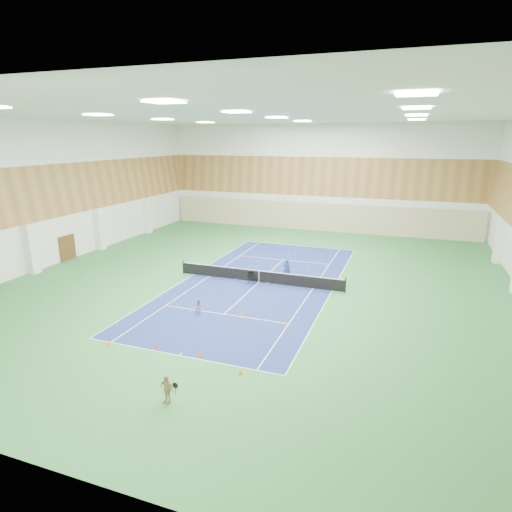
# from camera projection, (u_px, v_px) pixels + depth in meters

# --- Properties ---
(ground) EXTENTS (40.00, 40.00, 0.00)m
(ground) POSITION_uv_depth(u_px,v_px,m) (259.00, 282.00, 32.04)
(ground) COLOR #307138
(ground) RESTS_ON ground
(room_shell) EXTENTS (36.00, 40.00, 12.00)m
(room_shell) POSITION_uv_depth(u_px,v_px,m) (259.00, 203.00, 30.43)
(room_shell) COLOR white
(room_shell) RESTS_ON ground
(wood_cladding) EXTENTS (36.00, 40.00, 8.00)m
(wood_cladding) POSITION_uv_depth(u_px,v_px,m) (259.00, 174.00, 29.89)
(wood_cladding) COLOR #A4713D
(wood_cladding) RESTS_ON room_shell
(ceiling_light_grid) EXTENTS (21.40, 25.40, 0.06)m
(ceiling_light_grid) POSITION_uv_depth(u_px,v_px,m) (259.00, 115.00, 28.84)
(ceiling_light_grid) COLOR white
(ceiling_light_grid) RESTS_ON room_shell
(court_surface) EXTENTS (10.97, 23.77, 0.01)m
(court_surface) POSITION_uv_depth(u_px,v_px,m) (259.00, 282.00, 32.04)
(court_surface) COLOR navy
(court_surface) RESTS_ON ground
(tennis_balls_scatter) EXTENTS (10.57, 22.77, 0.07)m
(tennis_balls_scatter) POSITION_uv_depth(u_px,v_px,m) (259.00, 282.00, 32.03)
(tennis_balls_scatter) COLOR #CFE627
(tennis_balls_scatter) RESTS_ON ground
(tennis_net) EXTENTS (12.80, 0.10, 1.10)m
(tennis_net) POSITION_uv_depth(u_px,v_px,m) (259.00, 275.00, 31.89)
(tennis_net) COLOR black
(tennis_net) RESTS_ON ground
(back_curtain) EXTENTS (35.40, 0.16, 3.20)m
(back_curtain) POSITION_uv_depth(u_px,v_px,m) (316.00, 217.00, 49.49)
(back_curtain) COLOR #C6B793
(back_curtain) RESTS_ON ground
(door_left_b) EXTENTS (0.08, 1.80, 2.20)m
(door_left_b) POSITION_uv_depth(u_px,v_px,m) (67.00, 248.00, 37.63)
(door_left_b) COLOR #593319
(door_left_b) RESTS_ON ground
(coach) EXTENTS (0.63, 0.48, 1.57)m
(coach) POSITION_uv_depth(u_px,v_px,m) (287.00, 269.00, 32.61)
(coach) COLOR #203896
(coach) RESTS_ON ground
(child_court) EXTENTS (0.60, 0.59, 0.97)m
(child_court) POSITION_uv_depth(u_px,v_px,m) (199.00, 307.00, 26.15)
(child_court) COLOR gray
(child_court) RESTS_ON ground
(child_apron) EXTENTS (0.78, 0.47, 1.24)m
(child_apron) POSITION_uv_depth(u_px,v_px,m) (167.00, 389.00, 17.37)
(child_apron) COLOR tan
(child_apron) RESTS_ON ground
(ball_cart) EXTENTS (0.59, 0.59, 0.91)m
(ball_cart) POSITION_uv_depth(u_px,v_px,m) (252.00, 278.00, 31.49)
(ball_cart) COLOR black
(ball_cart) RESTS_ON ground
(cone_svc_a) EXTENTS (0.20, 0.20, 0.22)m
(cone_svc_a) POSITION_uv_depth(u_px,v_px,m) (175.00, 303.00, 27.80)
(cone_svc_a) COLOR #FE490D
(cone_svc_a) RESTS_ON ground
(cone_svc_b) EXTENTS (0.17, 0.17, 0.19)m
(cone_svc_b) POSITION_uv_depth(u_px,v_px,m) (205.00, 306.00, 27.29)
(cone_svc_b) COLOR #E6480C
(cone_svc_b) RESTS_ON ground
(cone_svc_c) EXTENTS (0.19, 0.19, 0.21)m
(cone_svc_c) POSITION_uv_depth(u_px,v_px,m) (241.00, 313.00, 26.17)
(cone_svc_c) COLOR orange
(cone_svc_c) RESTS_ON ground
(cone_svc_d) EXTENTS (0.20, 0.20, 0.22)m
(cone_svc_d) POSITION_uv_depth(u_px,v_px,m) (286.00, 323.00, 24.71)
(cone_svc_d) COLOR orange
(cone_svc_d) RESTS_ON ground
(cone_base_a) EXTENTS (0.22, 0.22, 0.24)m
(cone_base_a) POSITION_uv_depth(u_px,v_px,m) (110.00, 343.00, 22.30)
(cone_base_a) COLOR orange
(cone_base_a) RESTS_ON ground
(cone_base_b) EXTENTS (0.21, 0.21, 0.23)m
(cone_base_b) POSITION_uv_depth(u_px,v_px,m) (156.00, 346.00, 22.04)
(cone_base_b) COLOR #F8490D
(cone_base_b) RESTS_ON ground
(cone_base_c) EXTENTS (0.22, 0.22, 0.24)m
(cone_base_c) POSITION_uv_depth(u_px,v_px,m) (200.00, 354.00, 21.15)
(cone_base_c) COLOR #FF5D0D
(cone_base_c) RESTS_ON ground
(cone_base_d) EXTENTS (0.22, 0.22, 0.25)m
(cone_base_d) POSITION_uv_depth(u_px,v_px,m) (240.00, 372.00, 19.59)
(cone_base_d) COLOR orange
(cone_base_d) RESTS_ON ground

